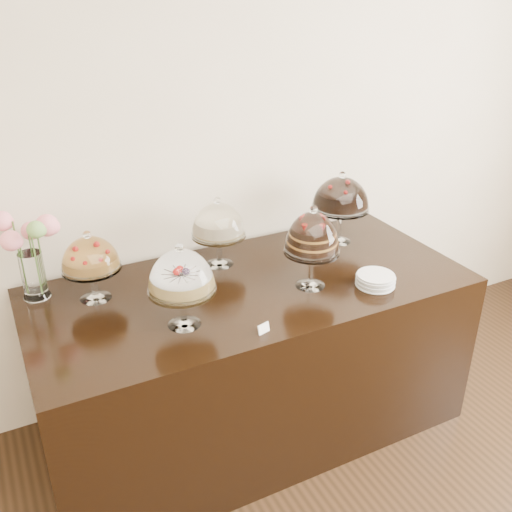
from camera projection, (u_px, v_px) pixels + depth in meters
name	position (u px, v px, depth m)	size (l,w,h in m)	color
wall_back	(245.00, 136.00, 3.13)	(5.00, 0.04, 3.00)	beige
display_counter	(252.00, 357.00, 3.06)	(2.20, 1.00, 0.90)	black
cake_stand_sugar_sponge	(181.00, 275.00, 2.42)	(0.30, 0.30, 0.39)	white
cake_stand_choco_layer	(312.00, 236.00, 2.73)	(0.27, 0.27, 0.43)	white
cake_stand_cheesecake	(218.00, 223.00, 2.95)	(0.29, 0.29, 0.38)	white
cake_stand_dark_choco	(341.00, 196.00, 3.20)	(0.33, 0.33, 0.42)	white
cake_stand_fruit_tart	(90.00, 257.00, 2.64)	(0.28, 0.28, 0.35)	white
flower_vase	(29.00, 249.00, 2.64)	(0.28, 0.31, 0.44)	white
plate_stack	(375.00, 280.00, 2.83)	(0.19, 0.19, 0.06)	silver
price_card_left	(264.00, 328.00, 2.46)	(0.06, 0.01, 0.04)	white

